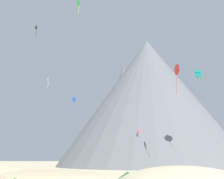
# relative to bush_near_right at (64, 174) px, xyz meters

# --- Properties ---
(dune_back_low) EXTENTS (30.67, 30.29, 1.96)m
(dune_back_low) POSITION_rel_bush_near_right_xyz_m (-4.05, -0.42, -0.28)
(dune_back_low) COLOR #CCBA8E
(dune_back_low) RESTS_ON ground_plane
(bush_near_right) EXTENTS (3.65, 3.65, 0.57)m
(bush_near_right) POSITION_rel_bush_near_right_xyz_m (0.00, 0.00, 0.00)
(bush_near_right) COLOR #668C4C
(bush_near_right) RESTS_ON ground_plane
(bush_far_left) EXTENTS (2.77, 2.77, 1.03)m
(bush_far_left) POSITION_rel_bush_near_right_xyz_m (10.46, -5.31, 0.23)
(bush_far_left) COLOR #386633
(bush_far_left) RESTS_ON ground_plane
(bush_far_right) EXTENTS (2.01, 2.01, 0.78)m
(bush_far_right) POSITION_rel_bush_near_right_xyz_m (2.53, -4.37, 0.10)
(bush_far_right) COLOR #568442
(bush_far_right) RESTS_ON ground_plane
(bush_mid_center) EXTENTS (3.58, 3.58, 0.47)m
(bush_mid_center) POSITION_rel_bush_near_right_xyz_m (16.73, -9.20, -0.05)
(bush_mid_center) COLOR #386633
(bush_mid_center) RESTS_ON ground_plane
(rock_massif) EXTENTS (84.29, 84.29, 46.33)m
(rock_massif) POSITION_rel_bush_near_right_xyz_m (16.18, 51.42, 21.48)
(rock_massif) COLOR slate
(rock_massif) RESTS_ON ground_plane
(kite_white_high) EXTENTS (0.79, 1.58, 3.70)m
(kite_white_high) POSITION_rel_bush_near_right_xyz_m (-15.59, 36.44, 27.23)
(kite_white_high) COLOR white
(kite_red_mid) EXTENTS (1.00, 2.37, 6.52)m
(kite_red_mid) POSITION_rel_bush_near_right_xyz_m (20.88, 10.47, 20.94)
(kite_red_mid) COLOR red
(kite_teal_mid) EXTENTS (1.86, 1.84, 4.58)m
(kite_teal_mid) POSITION_rel_bush_near_right_xyz_m (26.19, 13.33, 20.80)
(kite_teal_mid) COLOR teal
(kite_green_high) EXTENTS (0.66, 0.81, 3.18)m
(kite_green_high) POSITION_rel_bush_near_right_xyz_m (2.04, -2.96, 29.52)
(kite_green_high) COLOR green
(kite_rainbow_low) EXTENTS (1.23, 1.38, 1.27)m
(kite_rainbow_low) POSITION_rel_bush_near_right_xyz_m (12.89, 25.07, 9.32)
(kite_rainbow_low) COLOR #E5668C
(kite_black_high) EXTENTS (0.54, 0.72, 3.17)m
(kite_black_high) POSITION_rel_bush_near_right_xyz_m (-14.24, 20.06, 36.40)
(kite_black_high) COLOR black
(kite_yellow_low) EXTENTS (1.16, 1.32, 1.40)m
(kite_yellow_low) POSITION_rel_bush_near_right_xyz_m (25.30, 35.76, 12.77)
(kite_yellow_low) COLOR yellow
(kite_blue_mid) EXTENTS (1.04, 1.01, 4.32)m
(kite_blue_mid) POSITION_rel_bush_near_right_xyz_m (-6.10, 33.27, 19.57)
(kite_blue_mid) COLOR blue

